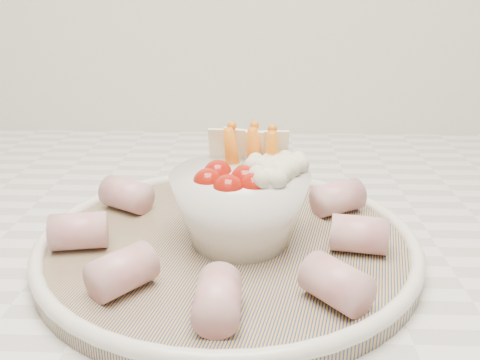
{
  "coord_description": "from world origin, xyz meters",
  "views": [
    {
      "loc": [
        0.01,
        0.95,
        1.14
      ],
      "look_at": [
        -0.01,
        1.36,
        0.99
      ],
      "focal_mm": 40.0,
      "sensor_mm": 36.0,
      "label": 1
    }
  ],
  "objects": [
    {
      "name": "serving_platter",
      "position": [
        -0.02,
        1.36,
        0.93
      ],
      "size": [
        0.38,
        0.38,
        0.02
      ],
      "color": "navy",
      "rests_on": "kitchen_counter"
    },
    {
      "name": "veggie_bowl",
      "position": [
        -0.0,
        1.36,
        0.97
      ],
      "size": [
        0.12,
        0.12,
        0.09
      ],
      "color": "white",
      "rests_on": "serving_platter"
    },
    {
      "name": "cured_meat_rolls",
      "position": [
        -0.02,
        1.36,
        0.95
      ],
      "size": [
        0.28,
        0.28,
        0.03
      ],
      "color": "#B25160",
      "rests_on": "serving_platter"
    }
  ]
}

